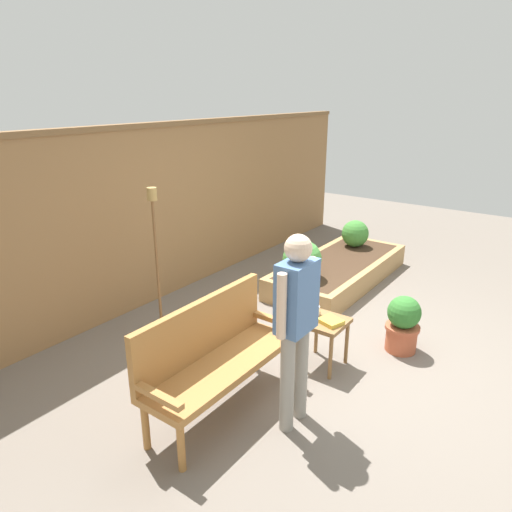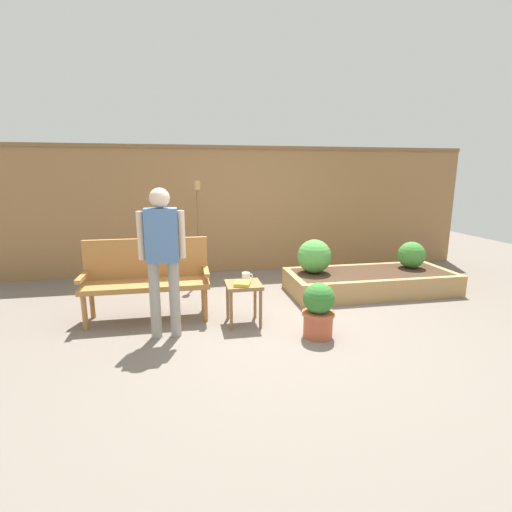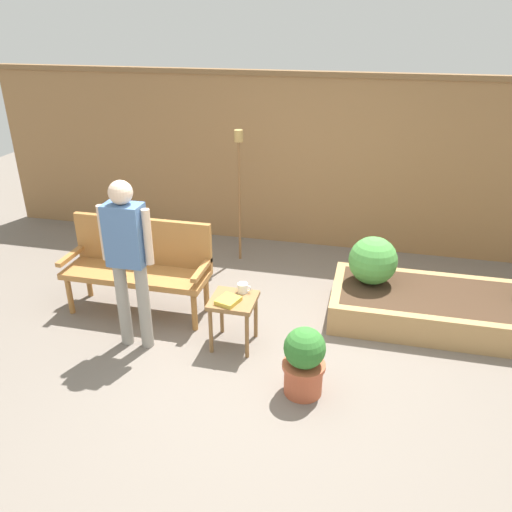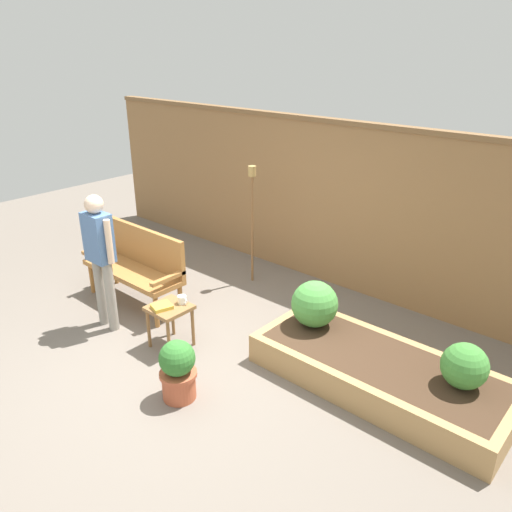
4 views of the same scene
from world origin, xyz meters
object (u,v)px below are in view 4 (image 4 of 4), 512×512
person_by_bench (100,251)px  tiki_torch (252,203)px  book_on_table (162,307)px  potted_boxwood (178,369)px  cup_on_table (182,300)px  shrub_far_corner (465,366)px  shrub_near_bench (315,304)px  side_table (170,313)px  garden_bench (138,261)px

person_by_bench → tiki_torch: bearing=77.3°
book_on_table → potted_boxwood: bearing=-13.3°
book_on_table → tiki_torch: (-0.39, 1.85, 0.60)m
cup_on_table → potted_boxwood: 0.95m
book_on_table → person_by_bench: 0.95m
shrub_far_corner → tiki_torch: size_ratio=0.25×
potted_boxwood → shrub_near_bench: (0.46, 1.45, 0.24)m
side_table → book_on_table: size_ratio=2.47×
cup_on_table → potted_boxwood: potted_boxwood is taller
tiki_torch → person_by_bench: 2.04m
person_by_bench → garden_bench: bearing=109.9°
shrub_far_corner → book_on_table: bearing=-159.6°
garden_bench → potted_boxwood: bearing=-27.3°
side_table → shrub_far_corner: size_ratio=1.21×
side_table → person_by_bench: 1.04m
shrub_near_bench → tiki_torch: bearing=152.4°
cup_on_table → tiki_torch: 1.80m
shrub_near_bench → book_on_table: bearing=-139.6°
garden_bench → shrub_near_bench: 2.33m
potted_boxwood → tiki_torch: size_ratio=0.37×
book_on_table → person_by_bench: (-0.84, -0.13, 0.43)m
book_on_table → potted_boxwood: 0.88m
tiki_torch → book_on_table: bearing=-78.0°
cup_on_table → person_by_bench: size_ratio=0.08×
garden_bench → shrub_near_bench: garden_bench is taller
side_table → shrub_far_corner: (2.72, 0.94, 0.10)m
side_table → cup_on_table: (0.05, 0.13, 0.13)m
shrub_far_corner → person_by_bench: 3.78m
garden_bench → shrub_far_corner: size_ratio=3.62×
garden_bench → person_by_bench: (0.23, -0.63, 0.39)m
shrub_far_corner → tiki_torch: bearing=165.1°
cup_on_table → person_by_bench: 1.06m
shrub_far_corner → shrub_near_bench: bearing=180.0°
book_on_table → shrub_far_corner: shrub_far_corner is taller
shrub_near_bench → cup_on_table: bearing=-144.1°
cup_on_table → tiki_torch: size_ratio=0.08×
side_table → shrub_far_corner: 2.88m
book_on_table → shrub_near_bench: (1.20, 1.02, 0.04)m
garden_bench → book_on_table: bearing=-25.0°
garden_bench → book_on_table: garden_bench is taller
cup_on_table → book_on_table: (-0.08, -0.21, -0.02)m
cup_on_table → shrub_near_bench: (1.12, 0.81, 0.02)m
potted_boxwood → tiki_torch: 2.67m
book_on_table → garden_bench: bearing=172.1°
cup_on_table → tiki_torch: (-0.47, 1.64, 0.58)m
person_by_bench → book_on_table: bearing=8.7°
garden_bench → side_table: size_ratio=3.00×
cup_on_table → person_by_bench: bearing=-159.7°
potted_boxwood → garden_bench: bearing=152.7°
side_table → garden_bench: bearing=158.8°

